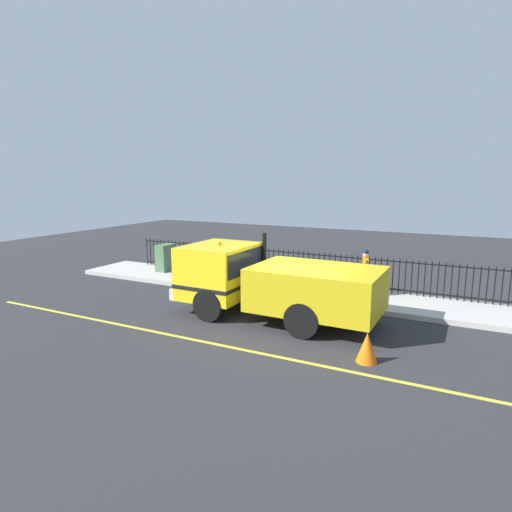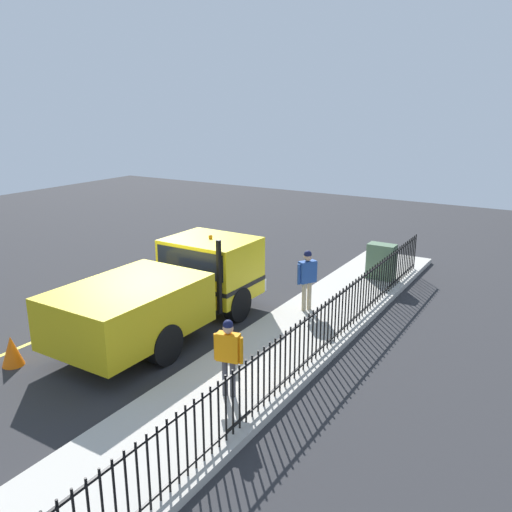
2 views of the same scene
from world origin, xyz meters
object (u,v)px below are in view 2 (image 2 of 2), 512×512
Objects in this scene: worker_standing at (307,274)px; pedestrian_distant at (228,350)px; work_truck at (175,285)px; utility_cabinet at (381,261)px; traffic_cone at (12,351)px.

pedestrian_distant is (0.72, -4.88, -0.07)m from worker_standing.
work_truck is 3.95m from pedestrian_distant.
work_truck is at bearing -117.65° from utility_cabinet.
pedestrian_distant is 5.27m from traffic_cone.
traffic_cone is at bearing -5.27° from worker_standing.
utility_cabinet is at bearing 62.38° from traffic_cone.
work_truck is 4.07m from traffic_cone.
worker_standing is (2.50, 2.58, 0.02)m from work_truck.
work_truck is 5.33× the size of utility_cabinet.
worker_standing reaches higher than traffic_cone.
worker_standing is 3.91m from utility_cabinet.
work_truck is 3.60× the size of worker_standing.
worker_standing is 2.45× the size of traffic_cone.
utility_cabinet is (0.12, 8.67, -0.40)m from pedestrian_distant.
worker_standing is 1.48× the size of utility_cabinet.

